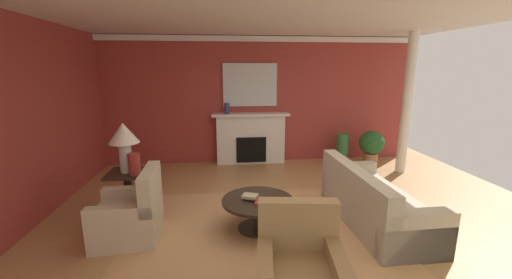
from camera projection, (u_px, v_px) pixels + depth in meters
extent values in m
plane|color=tan|center=(276.00, 221.00, 4.70)|extent=(9.02, 9.02, 0.00)
cube|color=#9E3833|center=(254.00, 100.00, 7.48)|extent=(7.54, 0.12, 2.95)
cube|color=#9E3833|center=(19.00, 124.00, 4.30)|extent=(0.12, 6.89, 2.95)
cube|color=white|center=(275.00, 12.00, 4.33)|extent=(7.54, 6.89, 0.06)
cube|color=white|center=(254.00, 39.00, 7.10)|extent=(7.54, 0.08, 0.12)
cube|color=tan|center=(258.00, 229.00, 4.45)|extent=(3.58, 2.75, 0.01)
cube|color=white|center=(251.00, 139.00, 7.47)|extent=(1.60, 0.25, 1.14)
cube|color=black|center=(251.00, 149.00, 7.50)|extent=(0.70, 0.26, 0.60)
cube|color=white|center=(251.00, 115.00, 7.31)|extent=(1.80, 0.35, 0.06)
cube|color=silver|center=(250.00, 85.00, 7.30)|extent=(1.25, 0.04, 0.99)
cube|color=#BCB299|center=(375.00, 208.00, 4.61)|extent=(0.94, 2.12, 0.45)
cube|color=#BCB299|center=(354.00, 182.00, 4.47)|extent=(0.24, 2.10, 0.40)
cube|color=#BCB299|center=(416.00, 236.00, 3.67)|extent=(0.90, 0.22, 0.62)
cube|color=#BCB299|center=(349.00, 180.00, 5.51)|extent=(0.90, 0.22, 0.62)
cube|color=#C1B293|center=(128.00, 223.00, 4.18)|extent=(0.82, 0.82, 0.44)
cube|color=#C1B293|center=(150.00, 188.00, 4.11)|extent=(0.18, 0.80, 0.51)
cube|color=#C1B293|center=(133.00, 207.00, 4.48)|extent=(0.80, 0.16, 0.60)
cube|color=#C1B293|center=(120.00, 230.00, 3.84)|extent=(0.80, 0.16, 0.60)
cube|color=#9E7A4C|center=(298.00, 224.00, 3.16)|extent=(0.81, 0.27, 0.51)
cube|color=#9E7A4C|center=(265.00, 278.00, 2.95)|extent=(0.25, 0.81, 0.60)
cylinder|color=#2D2319|center=(258.00, 201.00, 4.36)|extent=(1.00, 1.00, 0.04)
cylinder|color=#2D2319|center=(258.00, 216.00, 4.41)|extent=(0.12, 0.12, 0.41)
cylinder|color=#2D2319|center=(258.00, 228.00, 4.45)|extent=(0.56, 0.56, 0.03)
cube|color=#2D2319|center=(127.00, 173.00, 4.74)|extent=(0.56, 0.56, 0.04)
cube|color=#2D2319|center=(129.00, 195.00, 4.81)|extent=(0.10, 0.10, 0.66)
cube|color=#2D2319|center=(131.00, 214.00, 4.88)|extent=(0.45, 0.45, 0.04)
cylinder|color=beige|center=(126.00, 158.00, 4.68)|extent=(0.18, 0.18, 0.45)
cone|color=beige|center=(123.00, 133.00, 4.60)|extent=(0.44, 0.44, 0.30)
cylinder|color=#9E3328|center=(134.00, 164.00, 4.60)|extent=(0.17, 0.17, 0.32)
cylinder|color=#33703D|center=(342.00, 149.00, 7.45)|extent=(0.28, 0.28, 0.72)
cylinder|color=navy|center=(227.00, 108.00, 7.20)|extent=(0.11, 0.11, 0.25)
cube|color=maroon|center=(264.00, 203.00, 4.20)|extent=(0.27, 0.22, 0.03)
cube|color=tan|center=(250.00, 196.00, 4.34)|extent=(0.25, 0.22, 0.04)
cylinder|color=#A8754C|center=(370.00, 159.00, 7.33)|extent=(0.32, 0.32, 0.30)
sphere|color=#28602D|center=(372.00, 143.00, 7.24)|extent=(0.56, 0.56, 0.56)
cylinder|color=white|center=(407.00, 105.00, 6.61)|extent=(0.20, 0.20, 2.95)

